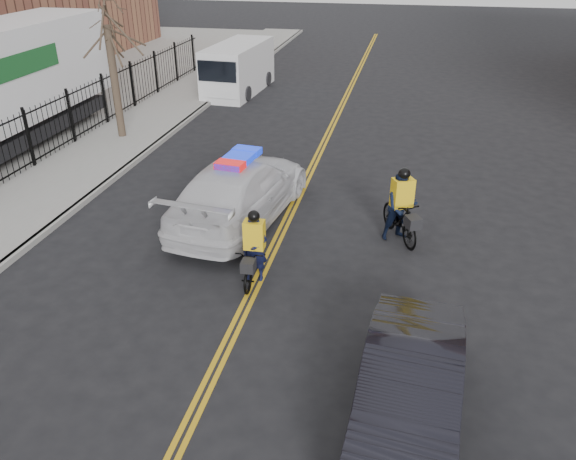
# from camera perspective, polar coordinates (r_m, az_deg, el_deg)

# --- Properties ---
(ground) EXTENTS (120.00, 120.00, 0.00)m
(ground) POSITION_cam_1_polar(r_m,az_deg,el_deg) (11.59, -4.96, -9.02)
(ground) COLOR black
(ground) RESTS_ON ground
(center_line_left) EXTENTS (0.10, 60.00, 0.01)m
(center_line_left) POSITION_cam_1_polar(r_m,az_deg,el_deg) (18.44, 1.90, 5.73)
(center_line_left) COLOR gold
(center_line_left) RESTS_ON ground
(center_line_right) EXTENTS (0.10, 60.00, 0.01)m
(center_line_right) POSITION_cam_1_polar(r_m,az_deg,el_deg) (18.42, 2.39, 5.69)
(center_line_right) COLOR gold
(center_line_right) RESTS_ON ground
(sidewalk) EXTENTS (3.00, 60.00, 0.15)m
(sidewalk) POSITION_cam_1_polar(r_m,az_deg,el_deg) (20.94, -18.66, 7.20)
(sidewalk) COLOR gray
(sidewalk) RESTS_ON ground
(curb) EXTENTS (0.20, 60.00, 0.15)m
(curb) POSITION_cam_1_polar(r_m,az_deg,el_deg) (20.24, -14.95, 7.04)
(curb) COLOR gray
(curb) RESTS_ON ground
(iron_fence) EXTENTS (0.12, 28.00, 2.00)m
(iron_fence) POSITION_cam_1_polar(r_m,az_deg,el_deg) (21.45, -22.56, 9.64)
(iron_fence) COLOR black
(iron_fence) RESTS_ON ground
(street_tree) EXTENTS (3.20, 3.20, 4.80)m
(street_tree) POSITION_cam_1_polar(r_m,az_deg,el_deg) (21.83, -17.70, 17.62)
(street_tree) COLOR #3D3024
(street_tree) RESTS_ON sidewalk
(police_cruiser) EXTENTS (3.03, 6.02, 1.84)m
(police_cruiser) POSITION_cam_1_polar(r_m,az_deg,el_deg) (15.19, -4.88, 4.08)
(police_cruiser) COLOR silver
(police_cruiser) RESTS_ON ground
(dark_sedan) EXTENTS (1.80, 4.39, 1.42)m
(dark_sedan) POSITION_cam_1_polar(r_m,az_deg,el_deg) (9.17, 12.19, -15.68)
(dark_sedan) COLOR black
(dark_sedan) RESTS_ON ground
(cargo_van) EXTENTS (2.38, 5.61, 2.30)m
(cargo_van) POSITION_cam_1_polar(r_m,az_deg,el_deg) (28.54, -5.17, 15.94)
(cargo_van) COLOR silver
(cargo_van) RESTS_ON ground
(cyclist_near) EXTENTS (0.67, 1.77, 1.72)m
(cyclist_near) POSITION_cam_1_polar(r_m,az_deg,el_deg) (12.51, -3.38, -2.67)
(cyclist_near) COLOR black
(cyclist_near) RESTS_ON ground
(cyclist_far) EXTENTS (1.36, 1.95, 1.94)m
(cyclist_far) POSITION_cam_1_polar(r_m,az_deg,el_deg) (14.38, 11.36, 1.82)
(cyclist_far) COLOR black
(cyclist_far) RESTS_ON ground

